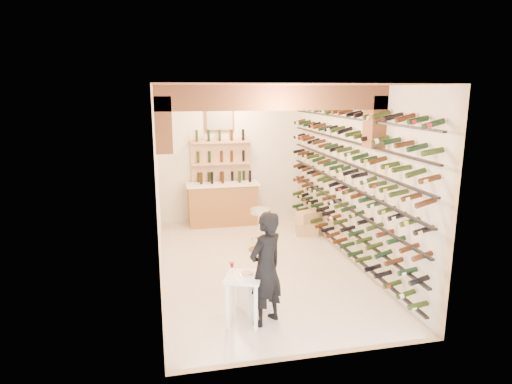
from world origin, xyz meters
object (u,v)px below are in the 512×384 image
wine_rack (341,178)px  back_counter (223,203)px  chrome_barstool (260,227)px  person (266,269)px  crate_lower (307,229)px  white_stool (255,291)px  tasting_table (244,284)px

wine_rack → back_counter: 3.38m
wine_rack → chrome_barstool: wine_rack is taller
person → crate_lower: size_ratio=3.31×
chrome_barstool → white_stool: bearing=-104.5°
tasting_table → white_stool: size_ratio=1.66×
white_stool → person: bearing=-82.6°
chrome_barstool → wine_rack: bearing=-25.9°
wine_rack → crate_lower: size_ratio=11.95×
tasting_table → wine_rack: bearing=63.2°
tasting_table → crate_lower: (2.07, 3.46, -0.42)m
tasting_table → person: 0.37m
back_counter → crate_lower: size_ratio=3.57×
tasting_table → person: bearing=8.7°
back_counter → person: (-0.08, -4.71, 0.26)m
wine_rack → chrome_barstool: (-1.37, 0.67, -1.05)m
white_stool → crate_lower: 3.58m
person → back_counter: bearing=-124.2°
tasting_table → chrome_barstool: bearing=93.8°
wine_rack → back_counter: (-1.83, 2.65, -1.02)m
wine_rack → back_counter: size_ratio=3.35×
chrome_barstool → back_counter: bearing=103.0°
person → crate_lower: bearing=-150.1°
back_counter → chrome_barstool: back_counter is taller
tasting_table → person: person is taller
white_stool → person: (0.06, -0.45, 0.54)m
back_counter → tasting_table: 4.66m
crate_lower → back_counter: bearing=145.0°
back_counter → crate_lower: back_counter is taller
person → crate_lower: 4.00m
chrome_barstool → crate_lower: (1.24, 0.79, -0.36)m
back_counter → white_stool: size_ratio=3.37×
person → chrome_barstool: size_ratio=1.82×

